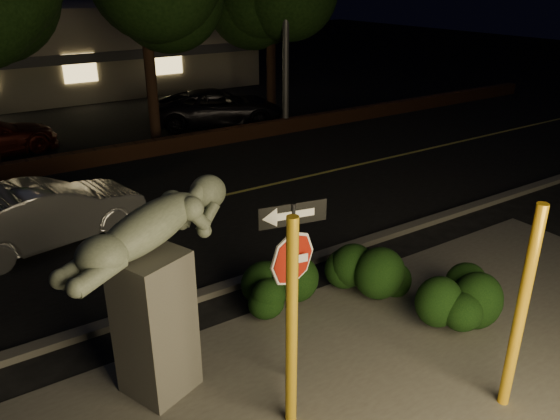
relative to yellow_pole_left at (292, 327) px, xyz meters
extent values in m
plane|color=black|center=(0.88, 10.35, -1.42)|extent=(90.00, 90.00, 0.00)
cube|color=black|center=(0.88, 7.35, -1.42)|extent=(80.00, 8.00, 0.01)
cube|color=#B2A847|center=(0.88, 7.35, -1.40)|extent=(80.00, 0.12, 0.00)
cube|color=#4C4944|center=(0.88, 3.25, -1.36)|extent=(80.00, 0.25, 0.12)
cube|color=#452516|center=(0.88, 11.65, -1.17)|extent=(40.00, 0.35, 0.50)
cube|color=black|center=(0.88, 17.35, -1.42)|extent=(40.00, 12.00, 0.01)
cube|color=gray|center=(0.88, 25.35, 0.58)|extent=(22.00, 10.00, 4.00)
cube|color=#333338|center=(0.88, 20.25, 0.58)|extent=(22.00, 0.20, 0.40)
cube|color=#FFD87F|center=(2.88, 20.30, 0.18)|extent=(1.40, 0.08, 1.20)
cube|color=#FFD87F|center=(6.88, 20.30, 0.18)|extent=(1.40, 0.08, 1.20)
cylinder|color=black|center=(3.38, 13.15, 0.58)|extent=(0.36, 0.36, 4.00)
cylinder|color=black|center=(8.38, 13.65, 0.53)|extent=(0.36, 0.36, 3.90)
cylinder|color=gold|center=(0.00, 0.00, 0.00)|extent=(0.14, 0.14, 2.84)
cylinder|color=yellow|center=(2.53, -1.28, 0.01)|extent=(0.14, 0.14, 2.86)
cylinder|color=black|center=(0.46, 0.65, -0.09)|extent=(0.06, 0.06, 2.66)
cube|color=white|center=(0.46, 0.65, 0.48)|extent=(0.40, 0.11, 0.11)
cube|color=black|center=(0.46, 0.65, 1.10)|extent=(0.89, 0.20, 0.29)
cube|color=white|center=(0.46, 0.65, 1.10)|extent=(0.56, 0.13, 0.11)
cube|color=#4C4944|center=(-1.14, 1.48, -0.39)|extent=(1.04, 1.04, 2.07)
sphere|color=slate|center=(-0.09, 1.88, 1.10)|extent=(0.48, 0.48, 0.48)
ellipsoid|color=black|center=(1.26, 2.28, -0.94)|extent=(2.03, 1.44, 0.96)
ellipsoid|color=black|center=(3.07, 1.78, -0.85)|extent=(1.75, 0.95, 1.14)
ellipsoid|color=black|center=(3.45, 0.28, -0.93)|extent=(1.56, 1.13, 0.99)
imported|color=#B4B4BA|center=(-1.41, 6.96, -0.75)|extent=(4.28, 2.20, 1.34)
imported|color=black|center=(6.22, 13.94, -0.75)|extent=(5.29, 3.75, 1.34)
camera|label=1|loc=(-3.04, -4.38, 3.78)|focal=35.00mm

